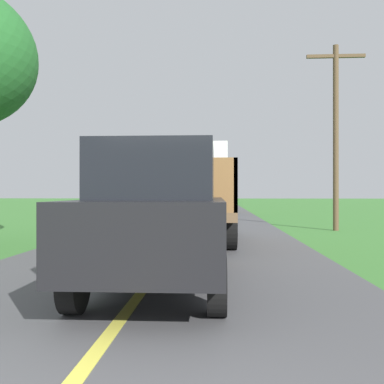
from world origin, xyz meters
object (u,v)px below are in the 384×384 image
banana_truck_near (191,190)px  utility_pole_roadside (336,130)px  following_car (160,216)px  banana_truck_far (207,191)px

banana_truck_near → utility_pole_roadside: size_ratio=0.86×
banana_truck_near → following_car: (-0.03, -6.66, -0.39)m
banana_truck_far → following_car: size_ratio=1.42×
banana_truck_far → utility_pole_roadside: (4.97, -12.29, 2.21)m
utility_pole_roadside → following_car: (-5.10, -10.21, -2.61)m
utility_pole_roadside → following_car: utility_pole_roadside is taller
banana_truck_near → banana_truck_far: same height
banana_truck_far → utility_pole_roadside: bearing=-68.0°
banana_truck_near → utility_pole_roadside: bearing=35.0°
banana_truck_near → following_car: 6.67m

